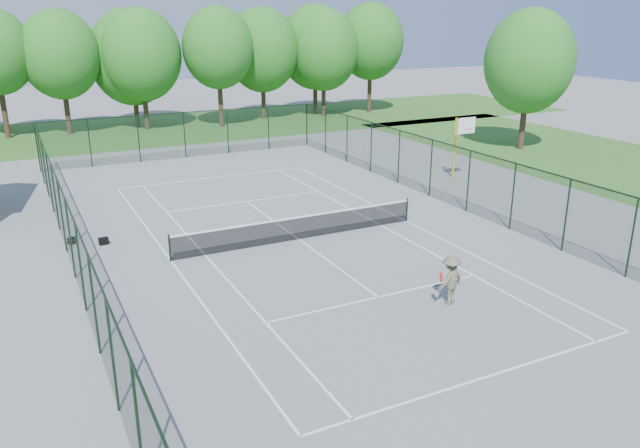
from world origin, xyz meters
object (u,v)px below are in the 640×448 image
Objects in this scene: tennis_net at (299,227)px; sports_bag_a at (72,241)px; basketball_goal at (461,136)px; tennis_player at (450,280)px.

tennis_net reaches higher than sports_bag_a.
basketball_goal is 21.43m from sports_bag_a.
tennis_player is (-10.69, -12.92, -1.73)m from basketball_goal.
tennis_net is at bearing -41.25° from sports_bag_a.
basketball_goal is at bearing 50.39° from tennis_player.
sports_bag_a is at bearing 156.34° from tennis_net.
sports_bag_a is (-21.25, -1.27, -2.43)m from basketball_goal.
sports_bag_a is 0.17× the size of tennis_player.
tennis_net is 31.95× the size of sports_bag_a.
tennis_player reaches higher than tennis_net.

